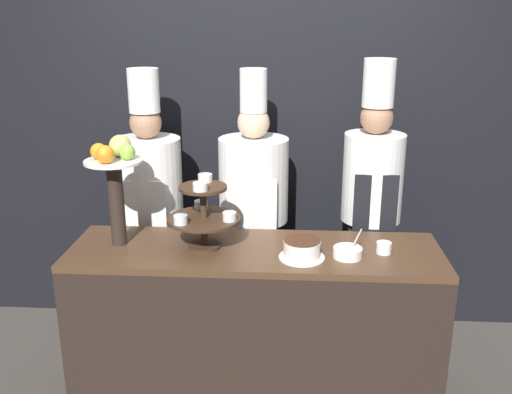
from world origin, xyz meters
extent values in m
cube|color=black|center=(0.00, 1.24, 1.40)|extent=(10.00, 0.06, 2.80)
cube|color=black|center=(0.00, 0.28, 0.44)|extent=(1.93, 0.57, 0.88)
cube|color=#4C3321|center=(0.00, 0.28, 0.89)|extent=(1.93, 0.57, 0.03)
cylinder|color=#3D2819|center=(-0.26, 0.29, 0.92)|extent=(0.17, 0.17, 0.02)
cylinder|color=#3D2819|center=(-0.26, 0.29, 1.08)|extent=(0.04, 0.04, 0.33)
cylinder|color=#3D2819|center=(-0.26, 0.29, 1.07)|extent=(0.38, 0.38, 0.02)
cylinder|color=#3D2819|center=(-0.26, 0.29, 1.24)|extent=(0.25, 0.25, 0.02)
cylinder|color=silver|center=(-0.36, 0.19, 1.10)|extent=(0.07, 0.07, 0.04)
cylinder|color=red|center=(-0.36, 0.19, 1.09)|extent=(0.06, 0.06, 0.03)
cylinder|color=silver|center=(-0.13, 0.25, 1.10)|extent=(0.07, 0.07, 0.04)
cylinder|color=gold|center=(-0.13, 0.25, 1.09)|extent=(0.06, 0.06, 0.03)
cylinder|color=silver|center=(-0.30, 0.42, 1.10)|extent=(0.07, 0.07, 0.04)
cylinder|color=beige|center=(-0.30, 0.42, 1.09)|extent=(0.06, 0.06, 0.03)
cylinder|color=white|center=(-0.26, 0.21, 1.27)|extent=(0.07, 0.07, 0.04)
cylinder|color=white|center=(-0.26, 0.36, 1.27)|extent=(0.07, 0.07, 0.04)
cylinder|color=#2D231E|center=(-0.72, 0.31, 1.13)|extent=(0.08, 0.08, 0.44)
cylinder|color=white|center=(-0.72, 0.31, 1.36)|extent=(0.30, 0.30, 0.01)
sphere|color=#84B742|center=(-0.65, 0.31, 1.41)|extent=(0.08, 0.08, 0.08)
sphere|color=#ADC160|center=(-0.70, 0.38, 1.43)|extent=(0.11, 0.11, 0.11)
sphere|color=orange|center=(-0.79, 0.32, 1.41)|extent=(0.08, 0.08, 0.08)
sphere|color=orange|center=(-0.74, 0.24, 1.41)|extent=(0.09, 0.09, 0.09)
cylinder|color=white|center=(0.24, 0.18, 0.92)|extent=(0.23, 0.23, 0.01)
cylinder|color=white|center=(0.24, 0.18, 0.96)|extent=(0.18, 0.18, 0.08)
cylinder|color=#472819|center=(0.24, 0.18, 1.01)|extent=(0.18, 0.18, 0.01)
cylinder|color=white|center=(0.66, 0.27, 0.94)|extent=(0.08, 0.08, 0.06)
cylinder|color=white|center=(0.47, 0.21, 0.94)|extent=(0.15, 0.15, 0.05)
cylinder|color=#BCBCC1|center=(0.51, 0.21, 1.01)|extent=(0.05, 0.01, 0.11)
cube|color=#28282D|center=(-0.68, 0.85, 0.41)|extent=(0.30, 0.17, 0.81)
cylinder|color=white|center=(-0.68, 0.85, 1.09)|extent=(0.40, 0.40, 0.55)
cube|color=white|center=(-0.68, 0.66, 0.98)|extent=(0.28, 0.01, 0.35)
sphere|color=#A37556|center=(-0.68, 0.85, 1.46)|extent=(0.19, 0.19, 0.19)
cylinder|color=white|center=(-0.68, 0.85, 1.65)|extent=(0.18, 0.18, 0.25)
cube|color=#38332D|center=(-0.04, 0.85, 0.43)|extent=(0.31, 0.17, 0.87)
cylinder|color=silver|center=(-0.04, 0.85, 1.12)|extent=(0.42, 0.42, 0.51)
cube|color=white|center=(-0.04, 0.65, 1.02)|extent=(0.29, 0.01, 0.32)
sphere|color=#DBB28E|center=(-0.04, 0.85, 1.47)|extent=(0.19, 0.19, 0.19)
cylinder|color=white|center=(-0.04, 0.85, 1.65)|extent=(0.16, 0.16, 0.25)
cube|color=black|center=(0.67, 0.85, 0.44)|extent=(0.27, 0.15, 0.88)
cylinder|color=white|center=(0.67, 0.85, 1.15)|extent=(0.36, 0.36, 0.53)
cube|color=black|center=(0.67, 0.68, 1.04)|extent=(0.25, 0.01, 0.34)
sphere|color=#A37556|center=(0.67, 0.85, 1.50)|extent=(0.19, 0.19, 0.19)
cylinder|color=white|center=(0.67, 0.85, 1.70)|extent=(0.18, 0.18, 0.27)
camera|label=1|loc=(0.18, -2.44, 2.07)|focal=40.00mm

